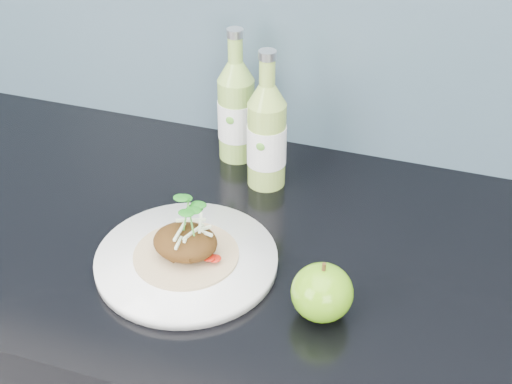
% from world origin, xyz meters
% --- Properties ---
extents(dinner_plate, '(0.28, 0.28, 0.02)m').
position_xyz_m(dinner_plate, '(-0.04, 1.62, 0.91)').
color(dinner_plate, white).
rests_on(dinner_plate, kitchen_counter).
extents(pork_taco, '(0.14, 0.14, 0.10)m').
position_xyz_m(pork_taco, '(-0.04, 1.62, 0.94)').
color(pork_taco, '#A3855D').
rests_on(pork_taco, dinner_plate).
extents(green_apple, '(0.10, 0.10, 0.08)m').
position_xyz_m(green_apple, '(0.15, 1.58, 0.94)').
color(green_apple, '#46840E').
rests_on(green_apple, kitchen_counter).
extents(cider_bottle_left, '(0.07, 0.07, 0.23)m').
position_xyz_m(cider_bottle_left, '(-0.07, 1.91, 0.99)').
color(cider_bottle_left, '#8DB74C').
rests_on(cider_bottle_left, kitchen_counter).
extents(cider_bottle_right, '(0.07, 0.07, 0.23)m').
position_xyz_m(cider_bottle_right, '(-0.00, 1.84, 0.99)').
color(cider_bottle_right, '#92B44B').
rests_on(cider_bottle_right, kitchen_counter).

